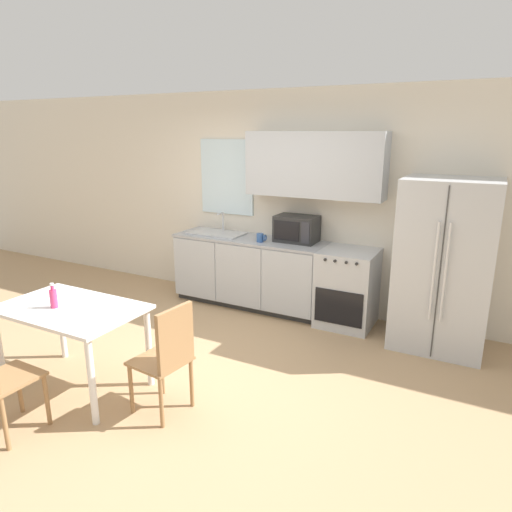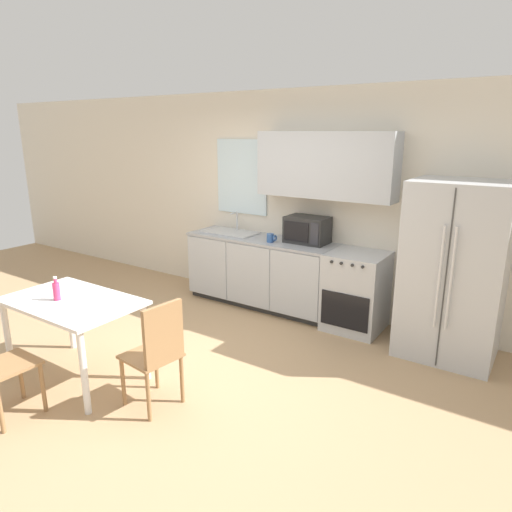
{
  "view_description": "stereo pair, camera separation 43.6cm",
  "coord_description": "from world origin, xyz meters",
  "px_view_note": "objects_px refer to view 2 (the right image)",
  "views": [
    {
      "loc": [
        2.39,
        -3.22,
        2.21
      ],
      "look_at": [
        0.42,
        0.5,
        1.05
      ],
      "focal_mm": 32.0,
      "sensor_mm": 36.0,
      "label": 1
    },
    {
      "loc": [
        2.76,
        -3.0,
        2.21
      ],
      "look_at": [
        0.42,
        0.5,
        1.05
      ],
      "focal_mm": 32.0,
      "sensor_mm": 36.0,
      "label": 2
    }
  ],
  "objects_px": {
    "microwave": "(307,230)",
    "coffee_mug": "(271,238)",
    "oven_range": "(356,291)",
    "dining_chair_side": "(158,348)",
    "drink_bottle": "(56,291)",
    "refrigerator": "(454,271)",
    "dining_table": "(73,311)"
  },
  "relations": [
    {
      "from": "dining_table",
      "to": "dining_chair_side",
      "type": "bearing_deg",
      "value": 3.44
    },
    {
      "from": "dining_table",
      "to": "coffee_mug",
      "type": "bearing_deg",
      "value": 74.75
    },
    {
      "from": "dining_chair_side",
      "to": "drink_bottle",
      "type": "relative_size",
      "value": 4.28
    },
    {
      "from": "coffee_mug",
      "to": "dining_chair_side",
      "type": "distance_m",
      "value": 2.34
    },
    {
      "from": "microwave",
      "to": "dining_table",
      "type": "relative_size",
      "value": 0.41
    },
    {
      "from": "oven_range",
      "to": "dining_table",
      "type": "height_order",
      "value": "oven_range"
    },
    {
      "from": "oven_range",
      "to": "drink_bottle",
      "type": "bearing_deg",
      "value": -125.84
    },
    {
      "from": "dining_table",
      "to": "refrigerator",
      "type": "bearing_deg",
      "value": 41.05
    },
    {
      "from": "refrigerator",
      "to": "dining_table",
      "type": "bearing_deg",
      "value": -138.95
    },
    {
      "from": "oven_range",
      "to": "dining_chair_side",
      "type": "height_order",
      "value": "dining_chair_side"
    },
    {
      "from": "coffee_mug",
      "to": "dining_chair_side",
      "type": "bearing_deg",
      "value": -81.0
    },
    {
      "from": "refrigerator",
      "to": "dining_chair_side",
      "type": "xyz_separation_m",
      "value": [
        -1.73,
        -2.31,
        -0.35
      ]
    },
    {
      "from": "coffee_mug",
      "to": "drink_bottle",
      "type": "distance_m",
      "value": 2.51
    },
    {
      "from": "dining_table",
      "to": "dining_chair_side",
      "type": "relative_size",
      "value": 1.33
    },
    {
      "from": "refrigerator",
      "to": "microwave",
      "type": "relative_size",
      "value": 3.5
    },
    {
      "from": "refrigerator",
      "to": "coffee_mug",
      "type": "height_order",
      "value": "refrigerator"
    },
    {
      "from": "oven_range",
      "to": "microwave",
      "type": "bearing_deg",
      "value": 170.89
    },
    {
      "from": "oven_range",
      "to": "microwave",
      "type": "distance_m",
      "value": 0.94
    },
    {
      "from": "oven_range",
      "to": "refrigerator",
      "type": "height_order",
      "value": "refrigerator"
    },
    {
      "from": "oven_range",
      "to": "microwave",
      "type": "height_order",
      "value": "microwave"
    },
    {
      "from": "oven_range",
      "to": "drink_bottle",
      "type": "distance_m",
      "value": 3.12
    },
    {
      "from": "microwave",
      "to": "refrigerator",
      "type": "bearing_deg",
      "value": -5.99
    },
    {
      "from": "refrigerator",
      "to": "dining_chair_side",
      "type": "distance_m",
      "value": 2.91
    },
    {
      "from": "coffee_mug",
      "to": "oven_range",
      "type": "bearing_deg",
      "value": 5.71
    },
    {
      "from": "dining_table",
      "to": "dining_chair_side",
      "type": "xyz_separation_m",
      "value": [
        1.0,
        0.06,
        -0.11
      ]
    },
    {
      "from": "oven_range",
      "to": "dining_chair_side",
      "type": "bearing_deg",
      "value": -106.75
    },
    {
      "from": "microwave",
      "to": "coffee_mug",
      "type": "height_order",
      "value": "microwave"
    },
    {
      "from": "dining_chair_side",
      "to": "oven_range",
      "type": "bearing_deg",
      "value": -10.2
    },
    {
      "from": "oven_range",
      "to": "dining_chair_side",
      "type": "relative_size",
      "value": 0.96
    },
    {
      "from": "refrigerator",
      "to": "drink_bottle",
      "type": "xyz_separation_m",
      "value": [
        -2.83,
        -2.44,
        -0.04
      ]
    },
    {
      "from": "coffee_mug",
      "to": "drink_bottle",
      "type": "xyz_separation_m",
      "value": [
        -0.74,
        -2.4,
        -0.11
      ]
    },
    {
      "from": "dining_chair_side",
      "to": "coffee_mug",
      "type": "bearing_deg",
      "value": 15.55
    }
  ]
}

